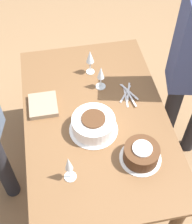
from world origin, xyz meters
The scene contains 9 objects.
ground_plane centered at (0.00, 0.00, 0.00)m, with size 12.00×12.00×0.00m, color #8E6B47.
dining_table centered at (0.00, 0.00, 0.62)m, with size 1.41×0.91×0.73m.
cake_center_white centered at (-0.09, 0.03, 0.79)m, with size 0.30×0.30×0.12m.
cake_front_chocolate centered at (-0.34, -0.19, 0.78)m, with size 0.24×0.24×0.11m.
wine_glass_near centered at (0.25, -0.08, 0.85)m, with size 0.07×0.07×0.18m.
wine_glass_far centered at (0.41, -0.03, 0.87)m, with size 0.06×0.06×0.19m.
wine_glass_extra centered at (-0.38, 0.22, 0.86)m, with size 0.07×0.07×0.20m.
fork_pile centered at (0.15, -0.25, 0.74)m, with size 0.22×0.13×0.02m.
napkin_stack centered at (0.14, 0.32, 0.75)m, with size 0.20×0.18×0.03m.
Camera 1 is at (-1.19, 0.22, 2.30)m, focal length 50.00 mm.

